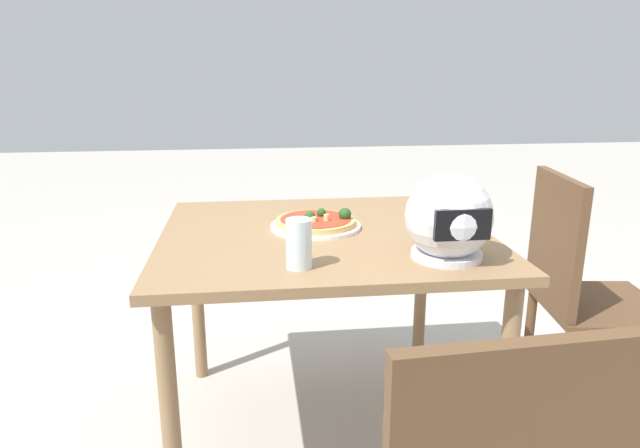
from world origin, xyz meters
The scene contains 7 objects.
ground_plane centered at (0.00, 0.00, 0.00)m, with size 14.00×14.00×0.00m, color #B2ADA3.
dining_table centered at (0.00, 0.00, 0.64)m, with size 1.05×0.94×0.73m.
pizza_plate centered at (0.02, -0.05, 0.74)m, with size 0.30×0.30×0.01m, color white.
pizza centered at (0.02, -0.05, 0.75)m, with size 0.26×0.26×0.06m.
motorcycle_helmet centered at (-0.31, 0.29, 0.84)m, with size 0.24×0.24×0.24m.
drinking_glass centered at (0.11, 0.32, 0.80)m, with size 0.07×0.07×0.13m, color silver.
chair_side centered at (-0.88, 0.03, 0.51)m, with size 0.45×0.45×0.90m.
Camera 1 is at (0.23, 1.74, 1.25)m, focal length 31.78 mm.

